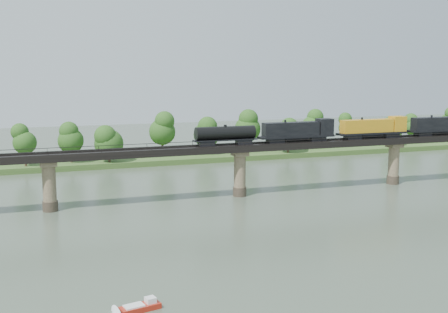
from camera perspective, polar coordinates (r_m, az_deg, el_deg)
name	(u,v)px	position (r m, az deg, el deg)	size (l,w,h in m)	color
ground	(302,233)	(97.64, 7.96, -7.70)	(400.00, 400.00, 0.00)	#3A4838
far_bank	(177,156)	(175.56, -4.82, 0.04)	(300.00, 24.00, 1.60)	#335220
bridge	(240,172)	(123.04, 1.61, -1.54)	(236.00, 30.00, 11.50)	#473A2D
bridge_superstructure	(240,143)	(122.05, 1.63, 1.38)	(220.00, 4.90, 0.75)	black
far_treeline	(153,133)	(168.31, -7.18, 2.38)	(289.06, 17.54, 13.60)	#382619
freight_train	(348,129)	(133.81, 12.51, 2.74)	(72.74, 2.83, 5.01)	black
motorboat	(141,307)	(68.06, -8.46, -14.85)	(4.99, 2.69, 1.33)	#A52212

